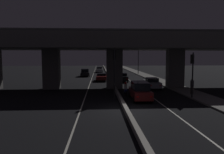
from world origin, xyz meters
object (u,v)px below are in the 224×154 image
at_px(street_lamp, 137,54).
at_px(car_black_second_oncoming, 85,72).
at_px(traffic_light_right_of_median, 192,67).
at_px(traffic_light_left_of_median, 114,65).
at_px(car_dark_red_lead_oncoming, 102,77).
at_px(car_dark_red_lead, 140,91).
at_px(car_silver_second, 152,83).
at_px(pedestrian_on_sidewalk, 192,86).
at_px(car_black_third, 122,77).
at_px(motorcycle_blue_filtering_near, 126,90).
at_px(motorcycle_white_filtering_far, 115,79).
at_px(car_silver_third_oncoming, 99,70).
at_px(motorcycle_red_filtering_mid, 120,83).

bearing_deg(street_lamp, car_black_second_oncoming, -155.69).
bearing_deg(traffic_light_right_of_median, traffic_light_left_of_median, -179.97).
bearing_deg(traffic_light_left_of_median, car_dark_red_lead_oncoming, 93.49).
height_order(car_dark_red_lead, car_silver_second, car_dark_red_lead).
bearing_deg(car_black_second_oncoming, traffic_light_right_of_median, 21.91).
height_order(car_dark_red_lead, car_black_second_oncoming, car_dark_red_lead).
bearing_deg(pedestrian_on_sidewalk, car_black_third, 114.20).
height_order(street_lamp, car_dark_red_lead_oncoming, street_lamp).
distance_m(traffic_light_left_of_median, car_dark_red_lead_oncoming, 18.26).
bearing_deg(traffic_light_left_of_median, traffic_light_right_of_median, 0.03).
xyz_separation_m(car_silver_second, car_dark_red_lead_oncoming, (-6.81, 10.41, -0.04)).
xyz_separation_m(traffic_light_left_of_median, motorcycle_blue_filtering_near, (1.46, 2.47, -2.91)).
relative_size(car_dark_red_lead_oncoming, car_black_second_oncoming, 0.95).
height_order(traffic_light_right_of_median, car_silver_second, traffic_light_right_of_median).
relative_size(motorcycle_blue_filtering_near, motorcycle_white_filtering_far, 1.00).
xyz_separation_m(car_black_second_oncoming, motorcycle_blue_filtering_near, (6.23, -25.49, -0.26)).
bearing_deg(traffic_light_right_of_median, street_lamp, 89.75).
relative_size(street_lamp, motorcycle_white_filtering_far, 4.73).
height_order(traffic_light_left_of_median, car_dark_red_lead, traffic_light_left_of_median).
distance_m(traffic_light_right_of_median, motorcycle_blue_filtering_near, 7.51).
bearing_deg(car_dark_red_lead_oncoming, car_black_third, 66.82).
bearing_deg(car_dark_red_lead_oncoming, traffic_light_right_of_median, 27.95).
bearing_deg(car_black_third, traffic_light_right_of_median, -159.92).
bearing_deg(motorcycle_white_filtering_far, car_silver_second, -147.00).
bearing_deg(motorcycle_white_filtering_far, car_dark_red_lead_oncoming, 40.31).
xyz_separation_m(car_black_second_oncoming, motorcycle_white_filtering_far, (5.87, -12.72, -0.28)).
xyz_separation_m(car_silver_third_oncoming, motorcycle_white_filtering_far, (2.57, -26.08, -0.18)).
relative_size(car_dark_red_lead, pedestrian_on_sidewalk, 2.64).
bearing_deg(pedestrian_on_sidewalk, motorcycle_red_filtering_mid, 137.61).
xyz_separation_m(traffic_light_right_of_median, motorcycle_red_filtering_mid, (-6.58, 8.87, -2.64)).
distance_m(traffic_light_left_of_median, car_black_third, 16.80).
distance_m(car_silver_second, motorcycle_red_filtering_mid, 4.43).
bearing_deg(car_black_third, car_silver_third_oncoming, 10.53).
relative_size(car_black_third, car_black_second_oncoming, 0.89).
distance_m(traffic_light_left_of_median, street_lamp, 34.83).
xyz_separation_m(car_silver_third_oncoming, motorcycle_blue_filtering_near, (2.93, -38.85, -0.16)).
bearing_deg(street_lamp, motorcycle_blue_filtering_near, -102.12).
xyz_separation_m(motorcycle_red_filtering_mid, motorcycle_white_filtering_far, (-0.37, 6.36, -0.01)).
height_order(traffic_light_right_of_median, motorcycle_blue_filtering_near, traffic_light_right_of_median).
xyz_separation_m(car_dark_red_lead, car_silver_second, (3.13, 7.92, -0.16)).
distance_m(car_black_second_oncoming, motorcycle_red_filtering_mid, 20.08).
bearing_deg(car_silver_second, car_silver_third_oncoming, 13.80).
bearing_deg(pedestrian_on_sidewalk, car_black_second_oncoming, 117.92).
xyz_separation_m(car_black_third, motorcycle_red_filtering_mid, (-1.05, -7.50, -0.15)).
height_order(traffic_light_right_of_median, motorcycle_white_filtering_far, traffic_light_right_of_median).
bearing_deg(traffic_light_right_of_median, motorcycle_white_filtering_far, 114.52).
distance_m(traffic_light_left_of_median, motorcycle_white_filtering_far, 15.56).
bearing_deg(motorcycle_blue_filtering_near, car_silver_second, -39.77).
xyz_separation_m(traffic_light_right_of_median, street_lamp, (0.15, 33.82, 1.82)).
height_order(car_black_third, motorcycle_red_filtering_mid, car_black_third).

